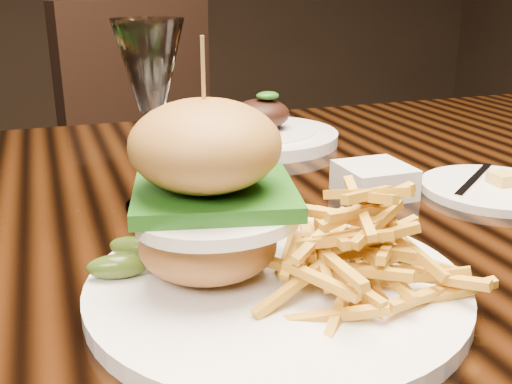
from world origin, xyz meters
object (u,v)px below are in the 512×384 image
object	(u,v)px
dining_table	(256,251)
far_dish	(260,133)
wine_glass	(150,72)
burger_plate	(272,233)
chair_far	(168,162)

from	to	relation	value
dining_table	far_dish	distance (m)	0.26
wine_glass	far_dish	distance (m)	0.34
wine_glass	dining_table	bearing A→B (deg)	2.11
burger_plate	far_dish	size ratio (longest dim) A/B	1.24
dining_table	far_dish	world-z (taller)	far_dish
burger_plate	wine_glass	bearing A→B (deg)	126.21
far_dish	chair_far	distance (m)	0.70
far_dish	chair_far	bearing A→B (deg)	91.79
far_dish	dining_table	bearing A→B (deg)	-111.38
burger_plate	wine_glass	xyz separation A→B (m)	(-0.05, 0.23, 0.10)
dining_table	burger_plate	world-z (taller)	burger_plate
far_dish	chair_far	size ratio (longest dim) A/B	0.26
wine_glass	chair_far	size ratio (longest dim) A/B	0.22
burger_plate	chair_far	size ratio (longest dim) A/B	0.32
wine_glass	far_dish	world-z (taller)	wine_glass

